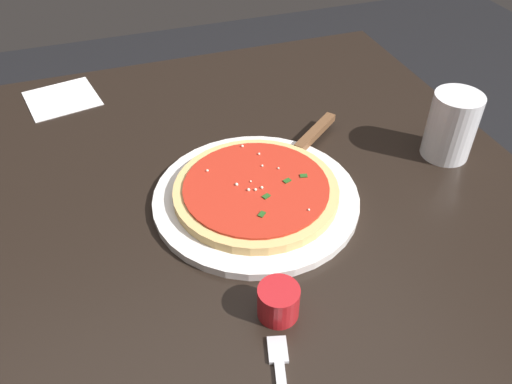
% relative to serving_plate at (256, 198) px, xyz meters
% --- Properties ---
extents(restaurant_table, '(1.05, 0.93, 0.77)m').
position_rel_serving_plate_xyz_m(restaurant_table, '(0.02, -0.02, -0.14)').
color(restaurant_table, black).
rests_on(restaurant_table, ground_plane).
extents(serving_plate, '(0.33, 0.33, 0.01)m').
position_rel_serving_plate_xyz_m(serving_plate, '(0.00, 0.00, 0.00)').
color(serving_plate, white).
rests_on(serving_plate, restaurant_table).
extents(pizza, '(0.27, 0.27, 0.02)m').
position_rel_serving_plate_xyz_m(pizza, '(0.00, -0.00, 0.02)').
color(pizza, '#DBB26B').
rests_on(pizza, serving_plate).
extents(pizza_server, '(0.17, 0.20, 0.01)m').
position_rel_serving_plate_xyz_m(pizza_server, '(0.10, -0.13, 0.01)').
color(pizza_server, silver).
rests_on(pizza_server, serving_plate).
extents(cup_tall_drink, '(0.08, 0.08, 0.12)m').
position_rel_serving_plate_xyz_m(cup_tall_drink, '(0.01, -0.37, 0.05)').
color(cup_tall_drink, silver).
rests_on(cup_tall_drink, restaurant_table).
extents(cup_small_sauce, '(0.05, 0.05, 0.05)m').
position_rel_serving_plate_xyz_m(cup_small_sauce, '(-0.22, 0.04, 0.02)').
color(cup_small_sauce, '#B2191E').
rests_on(cup_small_sauce, restaurant_table).
extents(napkin_folded_right, '(0.16, 0.16, 0.00)m').
position_rel_serving_plate_xyz_m(napkin_folded_right, '(0.44, 0.28, -0.01)').
color(napkin_folded_right, white).
rests_on(napkin_folded_right, restaurant_table).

